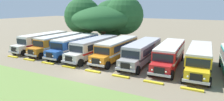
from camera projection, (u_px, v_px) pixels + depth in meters
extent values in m
plane|color=#84755B|center=(90.00, 73.00, 22.02)|extent=(220.00, 220.00, 0.00)
cube|color=silver|center=(45.00, 40.00, 34.42)|extent=(2.71, 9.25, 2.10)
cube|color=maroon|center=(45.00, 41.00, 34.46)|extent=(2.74, 9.27, 0.24)
cube|color=black|center=(51.00, 38.00, 33.96)|extent=(0.22, 8.00, 0.80)
cube|color=black|center=(41.00, 37.00, 35.17)|extent=(0.22, 8.00, 0.80)
cube|color=silver|center=(44.00, 34.00, 34.17)|extent=(2.62, 9.15, 0.22)
cube|color=silver|center=(18.00, 49.00, 30.03)|extent=(2.23, 1.45, 1.05)
cube|color=black|center=(14.00, 50.00, 29.39)|extent=(1.10, 0.12, 0.70)
cube|color=#B7B7BC|center=(14.00, 52.00, 29.45)|extent=(2.40, 0.25, 0.24)
cube|color=black|center=(21.00, 42.00, 30.37)|extent=(2.20, 0.11, 0.84)
cube|color=maroon|center=(63.00, 38.00, 38.38)|extent=(0.90, 0.08, 1.30)
sphere|color=#EAE5C6|center=(16.00, 50.00, 29.01)|extent=(0.20, 0.20, 0.20)
sphere|color=#EAE5C6|center=(11.00, 49.00, 29.68)|extent=(0.20, 0.20, 0.20)
cylinder|color=black|center=(24.00, 53.00, 29.65)|extent=(0.30, 1.01, 1.00)
cylinder|color=black|center=(14.00, 51.00, 30.80)|extent=(0.30, 1.01, 1.00)
cylinder|color=black|center=(62.00, 44.00, 36.63)|extent=(0.30, 1.01, 1.00)
cylinder|color=black|center=(53.00, 43.00, 37.78)|extent=(0.30, 1.01, 1.00)
cube|color=orange|center=(61.00, 42.00, 32.65)|extent=(2.76, 9.27, 2.10)
cube|color=white|center=(61.00, 43.00, 32.69)|extent=(2.79, 9.29, 0.24)
cube|color=black|center=(67.00, 40.00, 32.19)|extent=(0.27, 8.00, 0.80)
cube|color=black|center=(56.00, 39.00, 33.41)|extent=(0.27, 8.00, 0.80)
cube|color=silver|center=(60.00, 35.00, 32.40)|extent=(2.68, 9.17, 0.22)
cube|color=orange|center=(35.00, 51.00, 28.27)|extent=(2.24, 1.46, 1.05)
cube|color=black|center=(31.00, 52.00, 27.64)|extent=(1.10, 0.13, 0.70)
cube|color=#B7B7BC|center=(31.00, 55.00, 27.70)|extent=(2.40, 0.27, 0.24)
cube|color=black|center=(38.00, 44.00, 28.62)|extent=(2.20, 0.12, 0.84)
cube|color=white|center=(78.00, 39.00, 36.59)|extent=(0.90, 0.09, 1.30)
sphere|color=#EAE5C6|center=(34.00, 53.00, 27.26)|extent=(0.20, 0.20, 0.20)
sphere|color=#EAE5C6|center=(27.00, 52.00, 27.93)|extent=(0.20, 0.20, 0.20)
cylinder|color=black|center=(41.00, 56.00, 27.90)|extent=(0.31, 1.01, 1.00)
cylinder|color=black|center=(30.00, 54.00, 29.05)|extent=(0.31, 1.01, 1.00)
cylinder|color=black|center=(78.00, 46.00, 34.85)|extent=(0.31, 1.01, 1.00)
cylinder|color=black|center=(68.00, 45.00, 36.01)|extent=(0.31, 1.01, 1.00)
cube|color=#23519E|center=(77.00, 44.00, 30.94)|extent=(2.58, 9.22, 2.10)
cube|color=silver|center=(77.00, 45.00, 30.97)|extent=(2.61, 9.24, 0.24)
cube|color=black|center=(84.00, 42.00, 30.52)|extent=(0.11, 8.00, 0.80)
cube|color=black|center=(72.00, 40.00, 31.66)|extent=(0.11, 8.00, 0.80)
cube|color=silver|center=(77.00, 37.00, 30.68)|extent=(2.50, 9.12, 0.22)
cube|color=#23519E|center=(53.00, 54.00, 26.46)|extent=(2.21, 1.42, 1.05)
cube|color=black|center=(49.00, 55.00, 25.82)|extent=(1.10, 0.11, 0.70)
cube|color=#B7B7BC|center=(49.00, 59.00, 25.88)|extent=(2.40, 0.22, 0.24)
cube|color=black|center=(56.00, 46.00, 26.82)|extent=(2.20, 0.08, 0.84)
cube|color=silver|center=(93.00, 41.00, 34.96)|extent=(0.90, 0.07, 1.30)
sphere|color=#EAE5C6|center=(53.00, 56.00, 25.46)|extent=(0.20, 0.20, 0.20)
sphere|color=#EAE5C6|center=(45.00, 55.00, 26.09)|extent=(0.20, 0.20, 0.20)
cylinder|color=black|center=(61.00, 59.00, 26.13)|extent=(0.29, 1.00, 1.00)
cylinder|color=black|center=(48.00, 57.00, 27.21)|extent=(0.29, 1.00, 1.00)
cylinder|color=black|center=(94.00, 48.00, 33.23)|extent=(0.29, 1.00, 1.00)
cylinder|color=black|center=(82.00, 47.00, 34.30)|extent=(0.29, 1.00, 1.00)
cube|color=silver|center=(96.00, 47.00, 29.09)|extent=(2.78, 9.27, 2.10)
cube|color=red|center=(96.00, 48.00, 29.12)|extent=(2.81, 9.29, 0.24)
cube|color=black|center=(104.00, 44.00, 28.62)|extent=(0.28, 8.00, 0.80)
cube|color=black|center=(90.00, 42.00, 29.84)|extent=(0.28, 8.00, 0.80)
cube|color=#B2B2B7|center=(96.00, 39.00, 28.83)|extent=(2.70, 9.17, 0.22)
cube|color=silver|center=(73.00, 58.00, 24.71)|extent=(2.24, 1.47, 1.05)
cube|color=black|center=(69.00, 59.00, 24.08)|extent=(1.10, 0.13, 0.70)
cube|color=#B7B7BC|center=(69.00, 62.00, 24.14)|extent=(2.40, 0.27, 0.24)
cube|color=black|center=(76.00, 49.00, 25.05)|extent=(2.20, 0.13, 0.84)
cube|color=red|center=(111.00, 43.00, 33.02)|extent=(0.90, 0.09, 1.30)
sphere|color=#EAE5C6|center=(73.00, 60.00, 23.70)|extent=(0.20, 0.20, 0.20)
sphere|color=#EAE5C6|center=(64.00, 58.00, 24.37)|extent=(0.20, 0.20, 0.20)
cylinder|color=black|center=(81.00, 63.00, 24.33)|extent=(0.31, 1.01, 1.00)
cylinder|color=black|center=(66.00, 60.00, 25.49)|extent=(0.31, 1.01, 1.00)
cylinder|color=black|center=(113.00, 50.00, 31.28)|extent=(0.31, 1.01, 1.00)
cylinder|color=black|center=(100.00, 49.00, 32.44)|extent=(0.31, 1.01, 1.00)
cube|color=orange|center=(118.00, 48.00, 28.09)|extent=(2.52, 9.21, 2.10)
cube|color=white|center=(118.00, 49.00, 28.12)|extent=(2.55, 9.23, 0.24)
cube|color=black|center=(127.00, 45.00, 27.66)|extent=(0.06, 8.00, 0.80)
cube|color=black|center=(111.00, 44.00, 28.81)|extent=(0.06, 8.00, 0.80)
cube|color=beige|center=(118.00, 40.00, 27.83)|extent=(2.44, 9.11, 0.22)
cube|color=orange|center=(99.00, 60.00, 23.63)|extent=(2.20, 1.40, 1.05)
cube|color=black|center=(96.00, 61.00, 22.99)|extent=(1.10, 0.10, 0.70)
cube|color=#B7B7BC|center=(96.00, 65.00, 23.05)|extent=(2.40, 0.21, 0.24)
cube|color=black|center=(102.00, 51.00, 23.98)|extent=(2.20, 0.06, 0.84)
cube|color=white|center=(130.00, 44.00, 32.10)|extent=(0.90, 0.06, 1.30)
sphere|color=#EAE5C6|center=(100.00, 62.00, 22.63)|extent=(0.20, 0.20, 0.20)
sphere|color=#EAE5C6|center=(91.00, 61.00, 23.26)|extent=(0.20, 0.20, 0.20)
cylinder|color=black|center=(108.00, 65.00, 23.29)|extent=(0.28, 1.00, 1.00)
cylinder|color=black|center=(91.00, 63.00, 24.38)|extent=(0.28, 1.00, 1.00)
cylinder|color=black|center=(133.00, 52.00, 30.36)|extent=(0.28, 1.00, 1.00)
cylinder|color=black|center=(119.00, 50.00, 31.45)|extent=(0.28, 1.00, 1.00)
cube|color=#9E9993|center=(143.00, 51.00, 26.28)|extent=(2.58, 9.22, 2.10)
cube|color=#282828|center=(143.00, 52.00, 26.32)|extent=(2.61, 9.24, 0.24)
cube|color=black|center=(153.00, 48.00, 25.86)|extent=(0.11, 8.00, 0.80)
cube|color=black|center=(135.00, 46.00, 27.00)|extent=(0.11, 8.00, 0.80)
cube|color=#B2B2B7|center=(143.00, 42.00, 26.03)|extent=(2.50, 9.12, 0.22)
cube|color=#9E9993|center=(128.00, 65.00, 21.81)|extent=(2.21, 1.42, 1.05)
cube|color=black|center=(125.00, 66.00, 21.16)|extent=(1.10, 0.11, 0.70)
cube|color=#B7B7BC|center=(125.00, 70.00, 21.22)|extent=(2.40, 0.22, 0.24)
cube|color=black|center=(130.00, 55.00, 22.16)|extent=(2.20, 0.08, 0.84)
cube|color=#282828|center=(152.00, 46.00, 30.30)|extent=(0.90, 0.07, 1.30)
sphere|color=#EAE5C6|center=(131.00, 67.00, 20.80)|extent=(0.20, 0.20, 0.20)
sphere|color=#EAE5C6|center=(119.00, 65.00, 21.43)|extent=(0.20, 0.20, 0.20)
cylinder|color=black|center=(138.00, 70.00, 21.47)|extent=(0.29, 1.00, 1.00)
cylinder|color=black|center=(119.00, 67.00, 22.55)|extent=(0.29, 1.00, 1.00)
cylinder|color=black|center=(157.00, 55.00, 28.57)|extent=(0.29, 1.00, 1.00)
cylinder|color=black|center=(142.00, 53.00, 29.65)|extent=(0.29, 1.00, 1.00)
cube|color=red|center=(170.00, 53.00, 24.80)|extent=(2.78, 9.27, 2.10)
cube|color=white|center=(170.00, 55.00, 24.84)|extent=(2.81, 9.29, 0.24)
cube|color=black|center=(181.00, 50.00, 24.41)|extent=(0.28, 8.00, 0.80)
cube|color=black|center=(161.00, 48.00, 25.50)|extent=(0.28, 8.00, 0.80)
cube|color=silver|center=(171.00, 45.00, 24.54)|extent=(2.70, 9.17, 0.22)
cube|color=red|center=(161.00, 69.00, 20.28)|extent=(2.24, 1.47, 1.05)
cube|color=black|center=(159.00, 71.00, 19.62)|extent=(1.10, 0.13, 0.70)
cube|color=#B7B7BC|center=(159.00, 75.00, 19.68)|extent=(2.40, 0.27, 0.24)
cube|color=black|center=(163.00, 58.00, 20.64)|extent=(2.20, 0.13, 0.84)
cube|color=white|center=(175.00, 48.00, 28.87)|extent=(0.90, 0.09, 1.30)
sphere|color=#EAE5C6|center=(166.00, 72.00, 19.28)|extent=(0.20, 0.20, 0.20)
sphere|color=#EAE5C6|center=(152.00, 70.00, 19.88)|extent=(0.20, 0.20, 0.20)
cylinder|color=black|center=(172.00, 75.00, 19.96)|extent=(0.31, 1.01, 1.00)
cylinder|color=black|center=(150.00, 72.00, 21.00)|extent=(0.31, 1.01, 1.00)
cylinder|color=black|center=(182.00, 57.00, 27.14)|extent=(0.31, 1.01, 1.00)
cylinder|color=black|center=(165.00, 55.00, 28.17)|extent=(0.31, 1.01, 1.00)
cube|color=yellow|center=(199.00, 57.00, 22.92)|extent=(2.79, 9.28, 2.10)
cube|color=black|center=(199.00, 59.00, 22.96)|extent=(2.82, 9.30, 0.24)
cube|color=black|center=(212.00, 54.00, 22.53)|extent=(0.30, 8.00, 0.80)
cube|color=black|center=(189.00, 52.00, 23.62)|extent=(0.30, 8.00, 0.80)
cube|color=beige|center=(200.00, 48.00, 22.67)|extent=(2.71, 9.17, 0.22)
cube|color=yellow|center=(196.00, 75.00, 18.39)|extent=(2.24, 1.47, 1.05)
cube|color=black|center=(196.00, 78.00, 17.74)|extent=(1.10, 0.14, 0.70)
cube|color=#B7B7BC|center=(196.00, 82.00, 17.80)|extent=(2.41, 0.28, 0.24)
cube|color=black|center=(198.00, 63.00, 18.76)|extent=(2.20, 0.13, 0.84)
cube|color=black|center=(201.00, 50.00, 26.99)|extent=(0.90, 0.09, 1.30)
sphere|color=#EAE5C6|center=(204.00, 79.00, 17.40)|extent=(0.20, 0.20, 0.20)
sphere|color=#EAE5C6|center=(188.00, 76.00, 18.00)|extent=(0.20, 0.20, 0.20)
cylinder|color=black|center=(210.00, 82.00, 18.08)|extent=(0.31, 1.01, 1.00)
cylinder|color=black|center=(183.00, 78.00, 19.11)|extent=(0.31, 1.01, 1.00)
cylinder|color=black|center=(210.00, 61.00, 25.26)|extent=(0.31, 1.01, 1.00)
cylinder|color=black|center=(190.00, 59.00, 26.29)|extent=(0.31, 1.01, 1.00)
cube|color=black|center=(224.00, 56.00, 21.49)|extent=(0.55, 7.99, 0.80)
cylinder|color=black|center=(220.00, 63.00, 24.20)|extent=(0.34, 1.02, 1.00)
cube|color=yellow|center=(13.00, 57.00, 29.03)|extent=(2.00, 0.36, 0.15)
cube|color=yellow|center=(29.00, 60.00, 27.39)|extent=(2.00, 0.36, 0.15)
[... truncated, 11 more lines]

